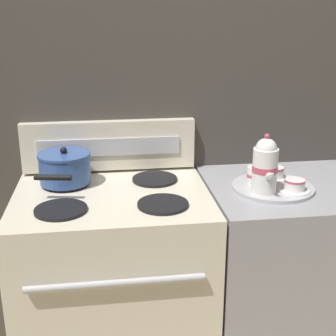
# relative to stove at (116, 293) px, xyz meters

# --- Properties ---
(wall_back) EXTENTS (6.00, 0.05, 2.20)m
(wall_back) POSITION_rel_stove_xyz_m (0.35, 0.33, 0.66)
(wall_back) COLOR #423D38
(wall_back) RESTS_ON ground
(stove) EXTENTS (0.76, 0.63, 0.90)m
(stove) POSITION_rel_stove_xyz_m (0.00, 0.00, 0.00)
(stove) COLOR beige
(stove) RESTS_ON ground
(control_panel) EXTENTS (0.75, 0.05, 0.22)m
(control_panel) POSITION_rel_stove_xyz_m (0.00, 0.28, 0.56)
(control_panel) COLOR beige
(control_panel) RESTS_ON stove
(side_counter) EXTENTS (0.69, 0.60, 0.88)m
(side_counter) POSITION_rel_stove_xyz_m (0.74, 0.00, -0.00)
(side_counter) COLOR #939399
(side_counter) RESTS_ON ground
(saucepan) EXTENTS (0.21, 0.30, 0.15)m
(saucepan) POSITION_rel_stove_xyz_m (-0.18, 0.13, 0.51)
(saucepan) COLOR #335193
(saucepan) RESTS_ON stove
(serving_tray) EXTENTS (0.33, 0.33, 0.01)m
(serving_tray) POSITION_rel_stove_xyz_m (0.64, -0.03, 0.45)
(serving_tray) COLOR #B2B2B7
(serving_tray) RESTS_ON side_counter
(teapot) EXTENTS (0.10, 0.16, 0.23)m
(teapot) POSITION_rel_stove_xyz_m (0.58, -0.09, 0.56)
(teapot) COLOR white
(teapot) RESTS_ON serving_tray
(teacup_left) EXTENTS (0.12, 0.12, 0.05)m
(teacup_left) POSITION_rel_stove_xyz_m (0.70, -0.10, 0.48)
(teacup_left) COLOR white
(teacup_left) RESTS_ON serving_tray
(teacup_right) EXTENTS (0.12, 0.12, 0.05)m
(teacup_right) POSITION_rel_stove_xyz_m (0.67, 0.06, 0.48)
(teacup_right) COLOR white
(teacup_right) RESTS_ON serving_tray
(creamer_jug) EXTENTS (0.07, 0.07, 0.07)m
(creamer_jug) POSITION_rel_stove_xyz_m (0.58, 0.01, 0.49)
(creamer_jug) COLOR white
(creamer_jug) RESTS_ON serving_tray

